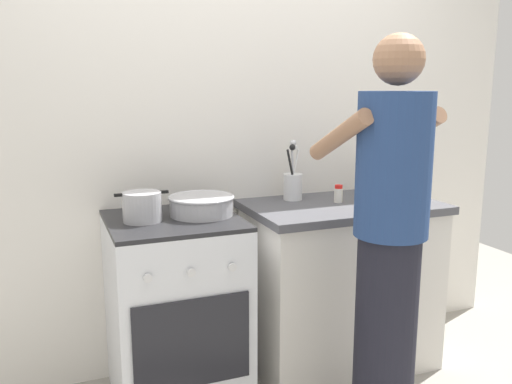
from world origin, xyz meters
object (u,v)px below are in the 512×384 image
object	(u,v)px
pot	(142,207)
mixing_bowl	(201,204)
spice_bottle	(338,194)
person	(389,244)
stove_range	(176,310)
utensil_crock	(293,183)
oil_bottle	(372,182)

from	to	relation	value
pot	mixing_bowl	xyz separation A→B (m)	(0.28, 0.02, -0.02)
spice_bottle	person	world-z (taller)	person
mixing_bowl	spice_bottle	size ratio (longest dim) A/B	3.38
stove_range	person	world-z (taller)	person
person	stove_range	bearing A→B (deg)	141.45
stove_range	utensil_crock	distance (m)	0.89
oil_bottle	stove_range	bearing A→B (deg)	-179.37
pot	oil_bottle	size ratio (longest dim) A/B	1.01
oil_bottle	person	size ratio (longest dim) A/B	0.14
pot	utensil_crock	distance (m)	0.85
utensil_crock	spice_bottle	distance (m)	0.25
spice_bottle	oil_bottle	distance (m)	0.20
pot	stove_range	bearing A→B (deg)	0.52
mixing_bowl	spice_bottle	bearing A→B (deg)	0.69
pot	person	size ratio (longest dim) A/B	0.14
mixing_bowl	person	world-z (taller)	person
stove_range	pot	distance (m)	0.54
utensil_crock	spice_bottle	world-z (taller)	utensil_crock
spice_bottle	person	xyz separation A→B (m)	(-0.13, -0.63, -0.08)
utensil_crock	spice_bottle	bearing A→B (deg)	-37.34
stove_range	utensil_crock	xyz separation A→B (m)	(0.69, 0.17, 0.54)
oil_bottle	pot	bearing A→B (deg)	-179.38
mixing_bowl	oil_bottle	world-z (taller)	oil_bottle
utensil_crock	person	bearing A→B (deg)	-85.00
oil_bottle	person	distance (m)	0.71
mixing_bowl	utensil_crock	bearing A→B (deg)	15.90
mixing_bowl	utensil_crock	size ratio (longest dim) A/B	0.97
spice_bottle	oil_bottle	size ratio (longest dim) A/B	0.39
mixing_bowl	person	distance (m)	0.88
oil_bottle	spice_bottle	bearing A→B (deg)	176.46
stove_range	spice_bottle	xyz separation A→B (m)	(0.89, 0.02, 0.50)
utensil_crock	pot	bearing A→B (deg)	-168.23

